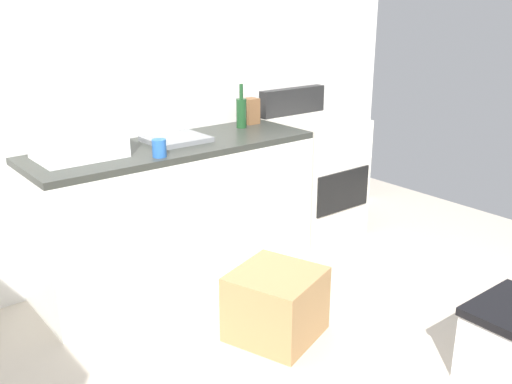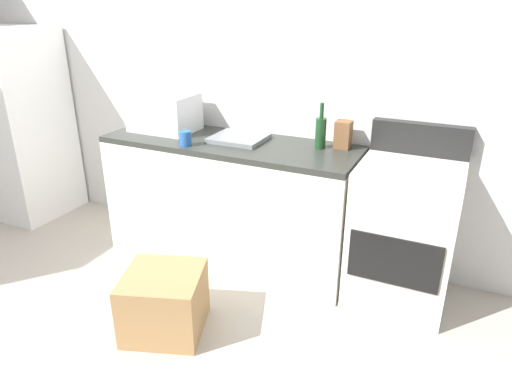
# 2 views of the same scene
# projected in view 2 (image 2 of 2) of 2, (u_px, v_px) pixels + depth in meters

# --- Properties ---
(ground_plane) EXTENTS (6.00, 6.00, 0.00)m
(ground_plane) POSITION_uv_depth(u_px,v_px,m) (89.00, 339.00, 2.69)
(ground_plane) COLOR #B2A899
(wall_back) EXTENTS (5.00, 0.10, 2.60)m
(wall_back) POSITION_uv_depth(u_px,v_px,m) (215.00, 72.00, 3.48)
(wall_back) COLOR silver
(wall_back) RESTS_ON ground_plane
(kitchen_counter) EXTENTS (1.80, 0.60, 0.90)m
(kitchen_counter) POSITION_uv_depth(u_px,v_px,m) (231.00, 201.00, 3.40)
(kitchen_counter) COLOR silver
(kitchen_counter) RESTS_ON ground_plane
(refrigerator) EXTENTS (0.68, 0.66, 1.60)m
(refrigerator) POSITION_uv_depth(u_px,v_px,m) (18.00, 125.00, 4.03)
(refrigerator) COLOR white
(refrigerator) RESTS_ON ground_plane
(stove_oven) EXTENTS (0.60, 0.61, 1.10)m
(stove_oven) POSITION_uv_depth(u_px,v_px,m) (403.00, 232.00, 2.92)
(stove_oven) COLOR silver
(stove_oven) RESTS_ON ground_plane
(microwave) EXTENTS (0.46, 0.34, 0.27)m
(microwave) POSITION_uv_depth(u_px,v_px,m) (164.00, 112.00, 3.44)
(microwave) COLOR white
(microwave) RESTS_ON kitchen_counter
(sink_basin) EXTENTS (0.36, 0.32, 0.03)m
(sink_basin) POSITION_uv_depth(u_px,v_px,m) (239.00, 138.00, 3.24)
(sink_basin) COLOR slate
(sink_basin) RESTS_ON kitchen_counter
(wine_bottle) EXTENTS (0.07, 0.07, 0.30)m
(wine_bottle) POSITION_uv_depth(u_px,v_px,m) (321.00, 132.00, 3.04)
(wine_bottle) COLOR #193F1E
(wine_bottle) RESTS_ON kitchen_counter
(coffee_mug) EXTENTS (0.08, 0.08, 0.10)m
(coffee_mug) POSITION_uv_depth(u_px,v_px,m) (185.00, 138.00, 3.11)
(coffee_mug) COLOR #2659A5
(coffee_mug) RESTS_ON kitchen_counter
(knife_block) EXTENTS (0.10, 0.10, 0.18)m
(knife_block) POSITION_uv_depth(u_px,v_px,m) (343.00, 135.00, 3.05)
(knife_block) COLOR brown
(knife_block) RESTS_ON kitchen_counter
(cardboard_box_large) EXTENTS (0.56, 0.55, 0.37)m
(cardboard_box_large) POSITION_uv_depth(u_px,v_px,m) (164.00, 302.00, 2.71)
(cardboard_box_large) COLOR #A37A4C
(cardboard_box_large) RESTS_ON ground_plane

